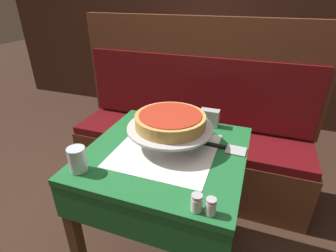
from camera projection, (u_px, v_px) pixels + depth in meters
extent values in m
cube|color=#1E6B33|center=(166.00, 153.00, 1.21)|extent=(0.71, 0.71, 0.03)
cube|color=white|center=(166.00, 150.00, 1.20)|extent=(0.44, 0.44, 0.00)
cube|color=#1E6B33|center=(166.00, 170.00, 1.26)|extent=(0.71, 0.71, 0.16)
cube|color=#4C331E|center=(77.00, 244.00, 1.21)|extent=(0.05, 0.05, 0.73)
cube|color=#4C331E|center=(138.00, 166.00, 1.75)|extent=(0.05, 0.05, 0.73)
cube|color=#4C331E|center=(235.00, 188.00, 1.56)|extent=(0.05, 0.05, 0.73)
cube|color=red|center=(194.00, 65.00, 2.62)|extent=(0.76, 0.76, 0.03)
cube|color=white|center=(194.00, 63.00, 2.61)|extent=(0.47, 0.47, 0.00)
cube|color=red|center=(194.00, 74.00, 2.66)|extent=(0.76, 0.76, 0.15)
cube|color=#4C331E|center=(150.00, 108.00, 2.61)|extent=(0.05, 0.05, 0.73)
cube|color=#4C331E|center=(219.00, 119.00, 2.40)|extent=(0.05, 0.05, 0.73)
cube|color=#4C331E|center=(172.00, 87.00, 3.19)|extent=(0.05, 0.05, 0.73)
cube|color=#4C331E|center=(230.00, 94.00, 2.98)|extent=(0.05, 0.05, 0.73)
cube|color=brown|center=(187.00, 163.00, 2.05)|extent=(1.74, 0.44, 0.42)
cube|color=#600F14|center=(188.00, 136.00, 1.94)|extent=(1.71, 0.43, 0.06)
cube|color=brown|center=(197.00, 74.00, 1.90)|extent=(1.74, 0.06, 0.78)
cube|color=#600F14|center=(195.00, 91.00, 1.92)|extent=(1.67, 0.02, 0.50)
cube|color=#3D2319|center=(235.00, 13.00, 2.78)|extent=(6.00, 0.04, 2.40)
cylinder|color=#ADADB2|center=(179.00, 124.00, 1.35)|extent=(0.01, 0.01, 0.08)
cylinder|color=#ADADB2|center=(141.00, 139.00, 1.22)|extent=(0.01, 0.01, 0.08)
cylinder|color=#ADADB2|center=(190.00, 148.00, 1.15)|extent=(0.01, 0.01, 0.08)
cylinder|color=#ADADB2|center=(170.00, 130.00, 1.22)|extent=(0.27, 0.27, 0.01)
cylinder|color=silver|center=(170.00, 129.00, 1.22)|extent=(0.39, 0.39, 0.01)
cylinder|color=silver|center=(170.00, 127.00, 1.22)|extent=(0.40, 0.40, 0.01)
cylinder|color=tan|center=(170.00, 121.00, 1.20)|extent=(0.33, 0.33, 0.06)
cylinder|color=red|center=(170.00, 115.00, 1.19)|extent=(0.29, 0.29, 0.01)
cube|color=#BCBCC1|center=(236.00, 150.00, 1.20)|extent=(0.09, 0.08, 0.00)
cube|color=black|center=(211.00, 144.00, 1.23)|extent=(0.15, 0.03, 0.01)
cylinder|color=silver|center=(77.00, 159.00, 1.04)|extent=(0.07, 0.07, 0.10)
cylinder|color=silver|center=(196.00, 204.00, 0.86)|extent=(0.04, 0.04, 0.05)
cylinder|color=#B7B7BC|center=(197.00, 197.00, 0.85)|extent=(0.04, 0.04, 0.01)
cylinder|color=silver|center=(211.00, 208.00, 0.85)|extent=(0.04, 0.04, 0.05)
cylinder|color=#B7B7BC|center=(211.00, 201.00, 0.83)|extent=(0.03, 0.03, 0.01)
cube|color=#B2B2B7|center=(210.00, 118.00, 1.40)|extent=(0.10, 0.05, 0.09)
cube|color=black|center=(202.00, 63.00, 2.58)|extent=(0.11, 0.11, 0.03)
cylinder|color=black|center=(203.00, 54.00, 2.54)|extent=(0.01, 0.01, 0.13)
cylinder|color=white|center=(203.00, 55.00, 2.58)|extent=(0.04, 0.04, 0.10)
cylinder|color=gold|center=(202.00, 57.00, 2.53)|extent=(0.04, 0.04, 0.10)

